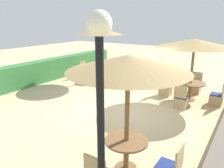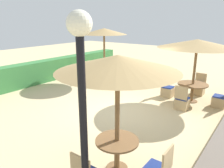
{
  "view_description": "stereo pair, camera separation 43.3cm",
  "coord_description": "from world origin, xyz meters",
  "px_view_note": "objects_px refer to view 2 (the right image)",
  "views": [
    {
      "loc": [
        -6.48,
        -3.68,
        3.18
      ],
      "look_at": [
        0.0,
        0.6,
        0.9
      ],
      "focal_mm": 35.0,
      "sensor_mm": 36.0,
      "label": 1
    },
    {
      "loc": [
        -6.23,
        -4.03,
        3.18
      ],
      "look_at": [
        0.0,
        0.6,
        0.9
      ],
      "focal_mm": 35.0,
      "sensor_mm": 36.0,
      "label": 2
    }
  ],
  "objects_px": {
    "round_table_back_right": "(104,69)",
    "parasol_front_right": "(197,44)",
    "round_table_front_left": "(117,147)",
    "patio_chair_back_right_south": "(120,78)",
    "patio_chair_front_right_east": "(199,89)",
    "parasol_front_left": "(118,64)",
    "patio_chair_front_right_north": "(167,91)",
    "round_table_front_right": "(193,87)",
    "lamp_post": "(82,80)",
    "patio_chair_front_right_south": "(219,100)",
    "patio_chair_back_right_north": "(90,73)",
    "patio_chair_front_right_west": "(182,102)",
    "parasol_back_right": "(104,32)",
    "patio_chair_back_right_east": "(116,72)"
  },
  "relations": [
    {
      "from": "round_table_back_right",
      "to": "parasol_front_right",
      "type": "bearing_deg",
      "value": -95.43
    },
    {
      "from": "round_table_front_left",
      "to": "patio_chair_back_right_south",
      "type": "distance_m",
      "value": 6.89
    },
    {
      "from": "patio_chair_front_right_east",
      "to": "round_table_back_right",
      "type": "height_order",
      "value": "patio_chair_front_right_east"
    },
    {
      "from": "parasol_front_left",
      "to": "patio_chair_front_right_north",
      "type": "distance_m",
      "value": 5.72
    },
    {
      "from": "parasol_front_right",
      "to": "patio_chair_back_right_south",
      "type": "distance_m",
      "value": 4.4
    },
    {
      "from": "parasol_front_left",
      "to": "round_table_front_right",
      "type": "distance_m",
      "value": 5.52
    },
    {
      "from": "lamp_post",
      "to": "patio_chair_front_right_south",
      "type": "bearing_deg",
      "value": -7.06
    },
    {
      "from": "round_table_back_right",
      "to": "patio_chair_back_right_north",
      "type": "bearing_deg",
      "value": 91.63
    },
    {
      "from": "lamp_post",
      "to": "patio_chair_front_right_west",
      "type": "xyz_separation_m",
      "value": [
        5.41,
        0.27,
        -2.09
      ]
    },
    {
      "from": "patio_chair_front_right_north",
      "to": "parasol_back_right",
      "type": "xyz_separation_m",
      "value": [
        0.48,
        3.84,
        2.34
      ]
    },
    {
      "from": "patio_chair_back_right_north",
      "to": "lamp_post",
      "type": "bearing_deg",
      "value": 41.82
    },
    {
      "from": "patio_chair_front_right_west",
      "to": "patio_chair_back_right_east",
      "type": "height_order",
      "value": "same"
    },
    {
      "from": "parasol_front_left",
      "to": "patio_chair_front_right_north",
      "type": "xyz_separation_m",
      "value": [
        5.21,
        1.04,
        -2.11
      ]
    },
    {
      "from": "round_table_front_right",
      "to": "patio_chair_front_right_west",
      "type": "height_order",
      "value": "patio_chair_front_right_west"
    },
    {
      "from": "round_table_front_right",
      "to": "patio_chair_front_right_west",
      "type": "xyz_separation_m",
      "value": [
        -1.04,
        0.03,
        -0.34
      ]
    },
    {
      "from": "patio_chair_front_right_north",
      "to": "patio_chair_back_right_east",
      "type": "bearing_deg",
      "value": -111.48
    },
    {
      "from": "patio_chair_front_right_south",
      "to": "parasol_back_right",
      "type": "bearing_deg",
      "value": 85.66
    },
    {
      "from": "patio_chair_front_right_west",
      "to": "patio_chair_front_right_east",
      "type": "bearing_deg",
      "value": 89.89
    },
    {
      "from": "patio_chair_front_right_west",
      "to": "patio_chair_back_right_east",
      "type": "bearing_deg",
      "value": 152.29
    },
    {
      "from": "parasol_front_right",
      "to": "patio_chair_front_right_west",
      "type": "relative_size",
      "value": 3.21
    },
    {
      "from": "patio_chair_back_right_south",
      "to": "patio_chair_back_right_north",
      "type": "bearing_deg",
      "value": 91.05
    },
    {
      "from": "patio_chair_back_right_south",
      "to": "patio_chair_back_right_east",
      "type": "height_order",
      "value": "same"
    },
    {
      "from": "parasol_front_left",
      "to": "parasol_front_right",
      "type": "distance_m",
      "value": 5.23
    },
    {
      "from": "lamp_post",
      "to": "parasol_front_left",
      "type": "bearing_deg",
      "value": 10.59
    },
    {
      "from": "round_table_front_right",
      "to": "parasol_back_right",
      "type": "relative_size",
      "value": 0.42
    },
    {
      "from": "round_table_front_right",
      "to": "patio_chair_front_right_north",
      "type": "bearing_deg",
      "value": 90.85
    },
    {
      "from": "patio_chair_front_right_east",
      "to": "patio_chair_back_right_south",
      "type": "bearing_deg",
      "value": 8.96
    },
    {
      "from": "parasol_front_left",
      "to": "patio_chair_front_right_west",
      "type": "relative_size",
      "value": 2.74
    },
    {
      "from": "parasol_front_left",
      "to": "patio_chair_back_right_south",
      "type": "xyz_separation_m",
      "value": [
        5.7,
        3.86,
        -2.11
      ]
    },
    {
      "from": "parasol_front_left",
      "to": "patio_chair_back_right_north",
      "type": "height_order",
      "value": "parasol_front_left"
    },
    {
      "from": "parasol_back_right",
      "to": "patio_chair_back_right_south",
      "type": "xyz_separation_m",
      "value": [
        0.01,
        -1.02,
        -2.34
      ]
    },
    {
      "from": "patio_chair_back_right_south",
      "to": "patio_chair_back_right_north",
      "type": "relative_size",
      "value": 1.0
    },
    {
      "from": "lamp_post",
      "to": "patio_chair_front_right_west",
      "type": "height_order",
      "value": "lamp_post"
    },
    {
      "from": "round_table_back_right",
      "to": "patio_chair_back_right_east",
      "type": "distance_m",
      "value": 1.07
    },
    {
      "from": "round_table_back_right",
      "to": "patio_chair_back_right_south",
      "type": "xyz_separation_m",
      "value": [
        0.01,
        -1.02,
        -0.34
      ]
    },
    {
      "from": "patio_chair_back_right_east",
      "to": "parasol_front_left",
      "type": "bearing_deg",
      "value": 125.8
    },
    {
      "from": "parasol_front_right",
      "to": "patio_chair_front_right_south",
      "type": "height_order",
      "value": "parasol_front_right"
    },
    {
      "from": "round_table_front_right",
      "to": "patio_chair_back_right_south",
      "type": "xyz_separation_m",
      "value": [
        0.47,
        3.86,
        -0.34
      ]
    },
    {
      "from": "parasol_front_right",
      "to": "parasol_front_left",
      "type": "bearing_deg",
      "value": -179.95
    },
    {
      "from": "parasol_front_right",
      "to": "patio_chair_back_right_south",
      "type": "bearing_deg",
      "value": 83.02
    },
    {
      "from": "parasol_front_right",
      "to": "patio_chair_front_right_south",
      "type": "relative_size",
      "value": 3.21
    },
    {
      "from": "patio_chair_front_right_east",
      "to": "patio_chair_front_right_north",
      "type": "height_order",
      "value": "same"
    },
    {
      "from": "round_table_front_left",
      "to": "parasol_front_left",
      "type": "bearing_deg",
      "value": 90.0
    },
    {
      "from": "lamp_post",
      "to": "round_table_front_left",
      "type": "distance_m",
      "value": 2.2
    },
    {
      "from": "patio_chair_back_right_east",
      "to": "patio_chair_front_right_east",
      "type": "bearing_deg",
      "value": 175.19
    },
    {
      "from": "patio_chair_front_right_east",
      "to": "patio_chair_front_right_south",
      "type": "distance_m",
      "value": 1.5
    },
    {
      "from": "lamp_post",
      "to": "patio_chair_back_right_east",
      "type": "height_order",
      "value": "lamp_post"
    },
    {
      "from": "patio_chair_front_right_south",
      "to": "patio_chair_back_right_south",
      "type": "bearing_deg",
      "value": 84.66
    },
    {
      "from": "parasol_back_right",
      "to": "patio_chair_back_right_east",
      "type": "distance_m",
      "value": 2.55
    },
    {
      "from": "round_table_front_right",
      "to": "parasol_back_right",
      "type": "bearing_deg",
      "value": 84.57
    }
  ]
}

